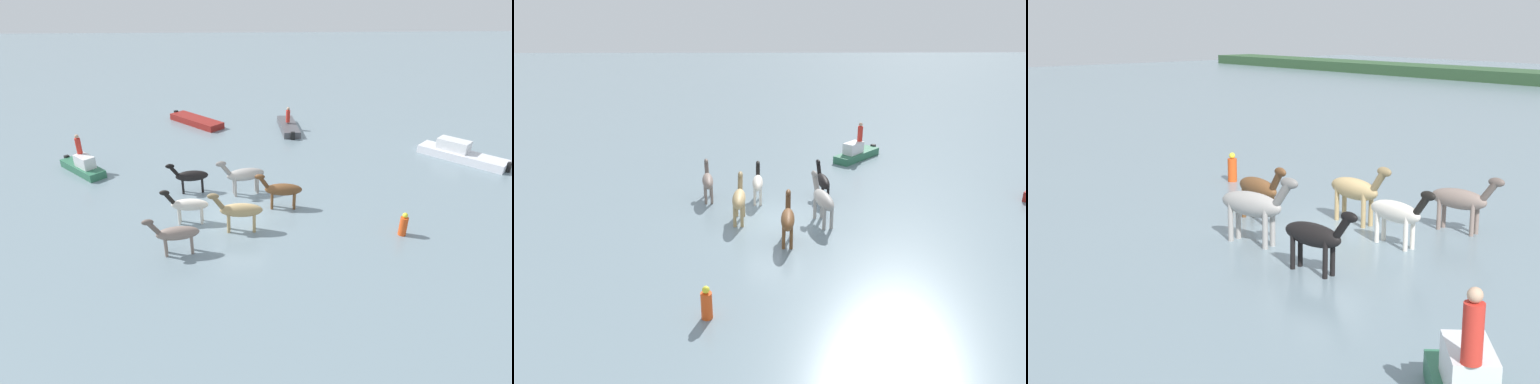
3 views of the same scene
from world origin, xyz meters
The scene contains 9 objects.
ground_plane centered at (0.00, 0.00, 0.00)m, with size 170.69×170.69×0.00m, color gray.
horse_dark_mare centered at (0.00, 1.55, 1.08)m, with size 2.51×0.62×1.95m.
horse_mid_herd centered at (-2.16, -0.52, 1.03)m, with size 2.41×0.67×1.87m.
horse_gray_outer centered at (-0.29, -2.17, 1.13)m, with size 2.66×1.06×2.06m.
horse_lead centered at (2.60, -2.51, 0.97)m, with size 2.27×0.74×1.75m.
horse_dun_straggler centered at (2.66, 3.23, 0.99)m, with size 2.33×0.79×1.80m.
horse_chestnut_trailing centered at (2.40, 0.73, 0.97)m, with size 2.25×0.53×1.76m.
person_watcher_seated centered at (9.50, -5.66, 1.71)m, with size 0.32×0.32×1.19m.
buoy_channel_marker centered at (-7.43, 2.26, 0.51)m, with size 0.36×0.36×1.14m.
Camera 3 is at (15.41, -14.20, 6.08)m, focal length 51.62 mm.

